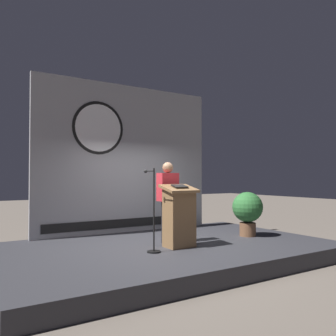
{
  "coord_description": "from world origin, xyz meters",
  "views": [
    {
      "loc": [
        -3.63,
        -5.8,
        1.63
      ],
      "look_at": [
        0.05,
        0.05,
        1.81
      ],
      "focal_mm": 36.85,
      "sensor_mm": 36.0,
      "label": 1
    }
  ],
  "objects_px": {
    "microphone_stand": "(153,223)",
    "potted_plant": "(248,210)",
    "speaker_person": "(168,201)",
    "podium": "(179,216)"
  },
  "relations": [
    {
      "from": "speaker_person",
      "to": "potted_plant",
      "type": "xyz_separation_m",
      "value": [
        1.94,
        -0.3,
        -0.24
      ]
    },
    {
      "from": "speaker_person",
      "to": "potted_plant",
      "type": "relative_size",
      "value": 1.65
    },
    {
      "from": "microphone_stand",
      "to": "podium",
      "type": "bearing_deg",
      "value": 9.57
    },
    {
      "from": "speaker_person",
      "to": "potted_plant",
      "type": "bearing_deg",
      "value": -8.79
    },
    {
      "from": "podium",
      "to": "speaker_person",
      "type": "height_order",
      "value": "speaker_person"
    },
    {
      "from": "podium",
      "to": "microphone_stand",
      "type": "height_order",
      "value": "microphone_stand"
    },
    {
      "from": "microphone_stand",
      "to": "potted_plant",
      "type": "xyz_separation_m",
      "value": [
        2.62,
        0.29,
        0.08
      ]
    },
    {
      "from": "speaker_person",
      "to": "microphone_stand",
      "type": "bearing_deg",
      "value": -139.3
    },
    {
      "from": "microphone_stand",
      "to": "potted_plant",
      "type": "height_order",
      "value": "microphone_stand"
    },
    {
      "from": "podium",
      "to": "potted_plant",
      "type": "xyz_separation_m",
      "value": [
        1.98,
        0.18,
        0.01
      ]
    }
  ]
}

